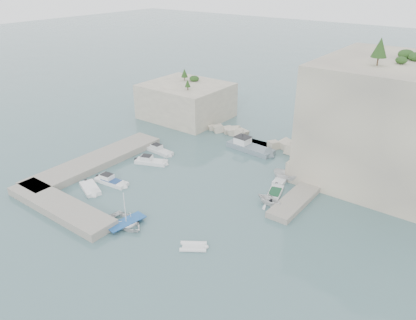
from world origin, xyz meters
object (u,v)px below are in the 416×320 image
Objects in this scene: motorboat_d at (112,183)px; tender_east_b at (275,195)px; motorboat_a at (160,153)px; motorboat_e at (90,190)px; rowboat at (127,225)px; tender_east_d at (289,181)px; tender_east_a at (269,204)px; tender_east_c at (282,180)px; inflatable_dinghy at (193,248)px; work_boat at (250,150)px; motorboat_b at (151,163)px.

tender_east_b is at bearing 22.61° from motorboat_d.
motorboat_d is 1.16× the size of tender_east_b.
motorboat_e is (0.94, -15.24, 0.00)m from motorboat_a.
tender_east_d is at bearing -17.78° from rowboat.
rowboat is at bearing -37.80° from motorboat_d.
tender_east_a is at bearing -30.29° from rowboat.
tender_east_a is at bearing -172.82° from tender_east_c.
inflatable_dinghy is 28.10m from work_boat.
tender_east_d reaches higher than tender_east_c.
motorboat_d is 1.20× the size of tender_east_c.
motorboat_b is 17.18m from rowboat.
tender_east_a is 0.77× the size of tender_east_c.
work_boat is (9.94, 13.89, 0.00)m from motorboat_b.
rowboat is at bearing -53.67° from motorboat_a.
motorboat_d is 24.27m from work_boat.
motorboat_e is at bearing 141.02° from inflatable_dinghy.
tender_east_b is 0.54× the size of work_boat.
inflatable_dinghy is at bearing -34.74° from motorboat_a.
motorboat_d is at bearing 66.15° from rowboat.
motorboat_d is 19.38m from inflatable_dinghy.
motorboat_a is at bearing -135.39° from work_boat.
motorboat_b is at bearing 111.09° from inflatable_dinghy.
motorboat_e is 0.86× the size of motorboat_b.
inflatable_dinghy is 0.35× the size of work_boat.
motorboat_d is at bearing 96.05° from motorboat_e.
work_boat reaches higher than tender_east_b.
rowboat is at bearing 7.38° from motorboat_e.
inflatable_dinghy is (18.94, -12.73, 0.00)m from motorboat_b.
tender_east_d is at bearing -25.67° from work_boat.
inflatable_dinghy is at bearing 157.82° from tender_east_b.
tender_east_b is 1.03× the size of tender_east_d.
motorboat_a reaches higher than rowboat.
rowboat is 1.45× the size of tender_east_a.
motorboat_b is 20.82m from tender_east_b.
tender_east_d is (21.11, 19.33, 0.00)m from motorboat_e.
motorboat_d is 0.62× the size of work_boat.
motorboat_d is at bearing -109.87° from work_boat.
motorboat_b is 1.04× the size of rowboat.
motorboat_b is 20.78m from tender_east_c.
tender_east_c is 1.00× the size of tender_east_d.
work_boat is (-9.43, 6.38, 0.00)m from tender_east_c.
tender_east_b is at bearing 48.95° from inflatable_dinghy.
rowboat reaches higher than tender_east_c.
tender_east_b is at bearing -41.50° from work_boat.
tender_east_a reaches higher than motorboat_b.
motorboat_d is at bearing 114.43° from tender_east_d.
motorboat_b is (-0.08, 8.29, 0.00)m from motorboat_d.
motorboat_a is 0.61× the size of work_boat.
motorboat_e is 1.30× the size of tender_east_a.
tender_east_d is (22.05, 4.09, 0.00)m from motorboat_a.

